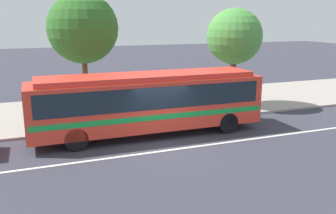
{
  "coord_description": "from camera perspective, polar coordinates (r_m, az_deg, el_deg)",
  "views": [
    {
      "loc": [
        -5.35,
        -14.4,
        5.39
      ],
      "look_at": [
        0.74,
        1.44,
        1.3
      ],
      "focal_mm": 39.2,
      "sensor_mm": 36.0,
      "label": 1
    }
  ],
  "objects": [
    {
      "name": "transit_bus",
      "position": [
        17.16,
        -3.09,
        1.11
      ],
      "size": [
        10.88,
        2.55,
        2.92
      ],
      "color": "red",
      "rests_on": "ground_plane"
    },
    {
      "name": "ground_plane",
      "position": [
        16.28,
        -0.6,
        -5.78
      ],
      "size": [
        120.0,
        120.0,
        0.0
      ],
      "primitive_type": "plane",
      "color": "#363541"
    },
    {
      "name": "sidewalk_slab",
      "position": [
        22.6,
        -6.72,
        -0.18
      ],
      "size": [
        60.0,
        8.0,
        0.12
      ],
      "primitive_type": "cube",
      "color": "#9F928A",
      "rests_on": "ground_plane"
    },
    {
      "name": "street_tree_near_stop",
      "position": [
        20.25,
        -13.11,
        11.8
      ],
      "size": [
        3.73,
        3.73,
        6.65
      ],
      "color": "brown",
      "rests_on": "sidewalk_slab"
    },
    {
      "name": "bus_stop_sign",
      "position": [
        20.67,
        8.85,
        3.05
      ],
      "size": [
        0.15,
        0.43,
        2.43
      ],
      "color": "gray",
      "rests_on": "sidewalk_slab"
    },
    {
      "name": "pedestrian_waiting_near_sign",
      "position": [
        22.03,
        5.9,
        2.31
      ],
      "size": [
        0.42,
        0.42,
        1.72
      ],
      "color": "slate",
      "rests_on": "sidewalk_slab"
    },
    {
      "name": "lane_stripe_center",
      "position": [
        15.58,
        0.43,
        -6.68
      ],
      "size": [
        56.0,
        0.16,
        0.01
      ],
      "primitive_type": "cube",
      "color": "silver",
      "rests_on": "ground_plane"
    },
    {
      "name": "pedestrian_walking_along_curb",
      "position": [
        21.53,
        6.66,
        2.09
      ],
      "size": [
        0.48,
        0.48,
        1.74
      ],
      "color": "#282C44",
      "rests_on": "sidewalk_slab"
    },
    {
      "name": "street_tree_mid_block",
      "position": [
        22.66,
        10.28,
        10.67
      ],
      "size": [
        3.34,
        3.34,
        5.92
      ],
      "color": "brown",
      "rests_on": "sidewalk_slab"
    }
  ]
}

